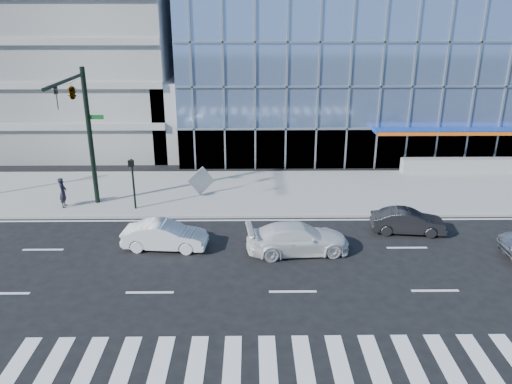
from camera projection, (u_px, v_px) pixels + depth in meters
ground at (286, 248)px, 24.67m from camera, size 160.00×160.00×0.00m
sidewalk at (278, 191)px, 32.14m from camera, size 120.00×8.00×0.15m
theatre_building at (418, 50)px, 46.59m from camera, size 42.00×26.00×15.00m
parking_garage at (50, 21)px, 45.34m from camera, size 24.00×24.00×20.00m
ramp_block at (198, 115)px, 40.43m from camera, size 6.00×8.00×6.00m
traffic_signal at (78, 108)px, 26.69m from camera, size 1.14×5.74×8.00m
ped_signal_post at (133, 176)px, 28.46m from camera, size 0.30×0.33×3.00m
white_suv at (298, 238)px, 24.08m from camera, size 5.16×2.54×1.44m
white_sedan at (165, 236)px, 24.48m from camera, size 4.23×1.79×1.36m
dark_sedan at (408, 221)px, 26.21m from camera, size 3.96×1.78×1.26m
pedestrian at (63, 192)px, 29.15m from camera, size 0.49×0.69×1.78m
tilted_panel at (201, 181)px, 31.07m from camera, size 1.65×0.87×1.82m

